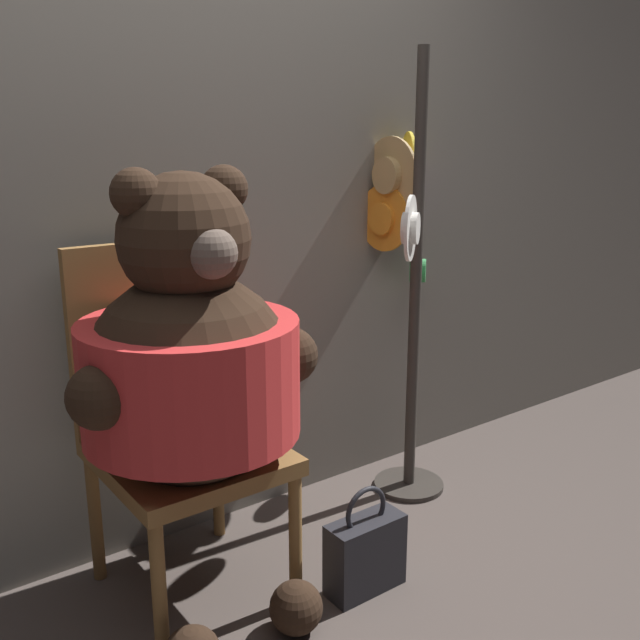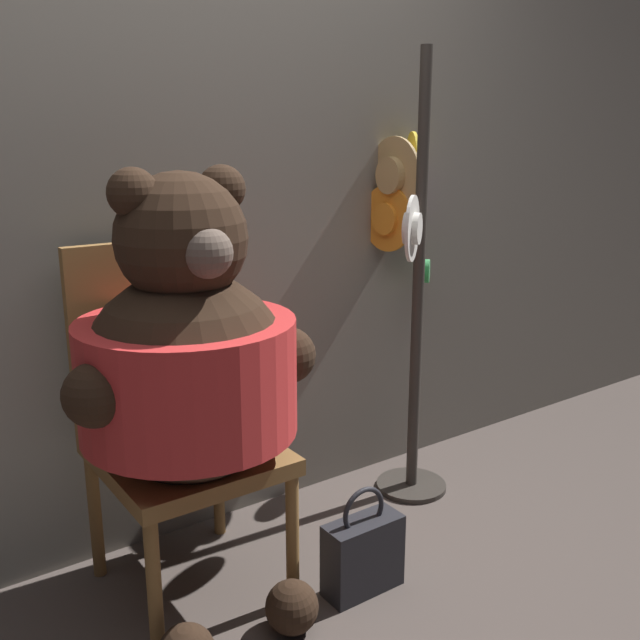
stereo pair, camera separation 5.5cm
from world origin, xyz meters
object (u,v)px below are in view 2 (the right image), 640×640
object	(u,v)px
chair	(172,413)
hat_display_rack	(409,252)
handbag_on_ground	(363,553)
teddy_bear	(189,363)

from	to	relation	value
chair	hat_display_rack	size ratio (longest dim) A/B	0.64
chair	handbag_on_ground	world-z (taller)	chair
chair	handbag_on_ground	bearing A→B (deg)	-44.11
chair	handbag_on_ground	distance (m)	0.74
teddy_bear	hat_display_rack	distance (m)	1.09
chair	teddy_bear	xyz separation A→B (m)	(-0.02, -0.19, 0.22)
teddy_bear	handbag_on_ground	size ratio (longest dim) A/B	3.72
chair	hat_display_rack	distance (m)	1.10
chair	handbag_on_ground	size ratio (longest dim) A/B	3.04
hat_display_rack	handbag_on_ground	xyz separation A→B (m)	(-0.60, -0.49, -0.82)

